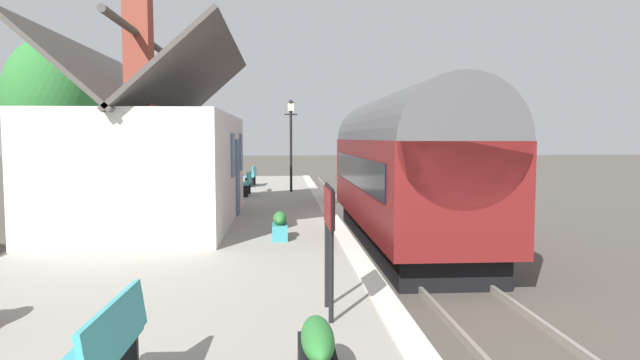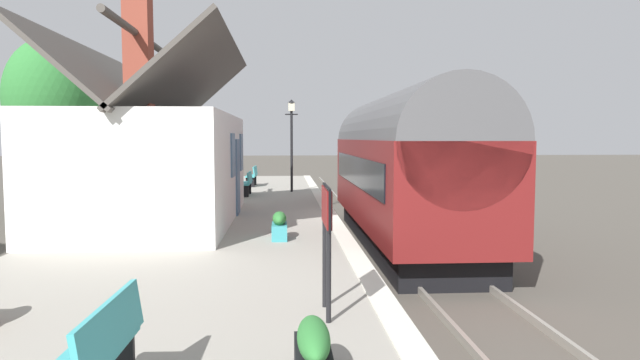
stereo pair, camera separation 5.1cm
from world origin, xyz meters
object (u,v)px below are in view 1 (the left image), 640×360
object	(u,v)px
station_building	(156,162)
planter_bench_left	(280,226)
lamp_post_platform	(291,127)
bench_platform_end	(252,175)
station_sign_board	(329,217)
train	(403,167)
bench_by_lamp	(101,354)
planter_under_sign	(196,188)
planter_edge_far	(318,354)
bench_mid_platform	(246,183)
tree_far_right	(51,99)

from	to	relation	value
station_building	planter_bench_left	distance (m)	4.29
lamp_post_platform	bench_platform_end	bearing A→B (deg)	32.03
lamp_post_platform	station_sign_board	distance (m)	15.33
station_sign_board	train	bearing A→B (deg)	-17.99
bench_by_lamp	station_sign_board	size ratio (longest dim) A/B	0.90
planter_under_sign	planter_bench_left	bearing A→B (deg)	-160.72
planter_edge_far	train	bearing A→B (deg)	-16.29
bench_mid_platform	station_sign_board	bearing A→B (deg)	-172.33
bench_by_lamp	planter_under_sign	xyz separation A→B (m)	(16.22, 1.75, -0.19)
bench_by_lamp	planter_edge_far	distance (m)	1.76
station_building	bench_platform_end	size ratio (longest dim) A/B	5.70
lamp_post_platform	bench_mid_platform	bearing A→B (deg)	128.38
bench_mid_platform	bench_platform_end	xyz separation A→B (m)	(4.04, 0.01, 0.00)
station_sign_board	planter_bench_left	bearing A→B (deg)	6.85
bench_by_lamp	train	bearing A→B (deg)	-23.50
lamp_post_platform	station_sign_board	bearing A→B (deg)	-179.28
bench_by_lamp	planter_bench_left	world-z (taller)	bench_by_lamp
planter_edge_far	planter_under_sign	size ratio (longest dim) A/B	0.94
station_building	lamp_post_platform	size ratio (longest dim) A/B	2.22
tree_far_right	planter_edge_far	bearing A→B (deg)	-152.21
planter_under_sign	station_sign_board	world-z (taller)	station_sign_board
station_sign_board	tree_far_right	size ratio (longest dim) A/B	0.23
bench_by_lamp	planter_edge_far	bearing A→B (deg)	-76.59
bench_mid_platform	planter_under_sign	distance (m)	1.85
bench_mid_platform	bench_platform_end	distance (m)	4.04
train	bench_by_lamp	world-z (taller)	train
train	tree_far_right	distance (m)	14.11
bench_by_lamp	tree_far_right	world-z (taller)	tree_far_right
train	station_sign_board	distance (m)	9.28
bench_by_lamp	planter_under_sign	bearing A→B (deg)	6.17
planter_bench_left	lamp_post_platform	world-z (taller)	lamp_post_platform
train	tree_far_right	size ratio (longest dim) A/B	1.57
lamp_post_platform	station_building	bearing A→B (deg)	154.90
station_building	bench_mid_platform	bearing A→B (deg)	-16.61
planter_bench_left	tree_far_right	size ratio (longest dim) A/B	0.11
train	planter_bench_left	world-z (taller)	train
train	planter_under_sign	bearing A→B (deg)	52.18
planter_under_sign	station_sign_board	distance (m)	14.45
station_sign_board	planter_edge_far	bearing A→B (deg)	172.10
bench_platform_end	bench_by_lamp	size ratio (longest dim) A/B	1.00
bench_by_lamp	planter_edge_far	xyz separation A→B (m)	(0.41, -1.70, -0.22)
planter_edge_far	planter_bench_left	xyz separation A→B (m)	(6.92, 0.35, 0.02)
train	tree_far_right	xyz separation A→B (m)	(6.61, 12.25, 2.33)
train	station_building	xyz separation A→B (m)	(-1.12, 6.60, 0.21)
bench_by_lamp	tree_far_right	size ratio (longest dim) A/B	0.21
lamp_post_platform	planter_edge_far	bearing A→B (deg)	179.77
bench_by_lamp	lamp_post_platform	world-z (taller)	lamp_post_platform
bench_platform_end	planter_edge_far	world-z (taller)	bench_platform_end
station_building	bench_mid_platform	world-z (taller)	station_building
bench_by_lamp	bench_mid_platform	bearing A→B (deg)	-0.30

